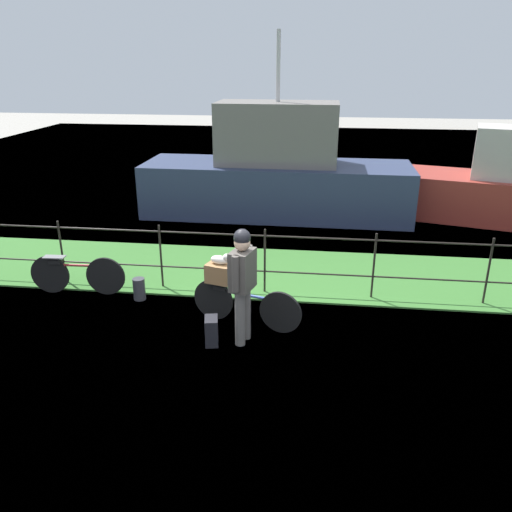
{
  "coord_description": "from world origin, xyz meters",
  "views": [
    {
      "loc": [
        0.85,
        -6.02,
        3.8
      ],
      "look_at": [
        -0.08,
        1.39,
        0.9
      ],
      "focal_mm": 36.15,
      "sensor_mm": 36.0,
      "label": 1
    }
  ],
  "objects_px": {
    "moored_boat_near": "(277,175)",
    "backpack_on_paving": "(212,331)",
    "mooring_bollard": "(139,289)",
    "bicycle_parked": "(77,274)",
    "wooden_crate": "(220,273)",
    "bicycle_main": "(245,304)",
    "cyclist_person": "(243,277)",
    "terrier_dog": "(221,259)"
  },
  "relations": [
    {
      "from": "bicycle_main",
      "to": "bicycle_parked",
      "type": "xyz_separation_m",
      "value": [
        -3.0,
        0.75,
        0.01
      ]
    },
    {
      "from": "bicycle_main",
      "to": "wooden_crate",
      "type": "bearing_deg",
      "value": 164.3
    },
    {
      "from": "terrier_dog",
      "to": "moored_boat_near",
      "type": "height_order",
      "value": "moored_boat_near"
    },
    {
      "from": "backpack_on_paving",
      "to": "mooring_bollard",
      "type": "height_order",
      "value": "backpack_on_paving"
    },
    {
      "from": "cyclist_person",
      "to": "backpack_on_paving",
      "type": "distance_m",
      "value": 0.92
    },
    {
      "from": "bicycle_parked",
      "to": "terrier_dog",
      "type": "bearing_deg",
      "value": -13.86
    },
    {
      "from": "wooden_crate",
      "to": "bicycle_parked",
      "type": "relative_size",
      "value": 0.23
    },
    {
      "from": "terrier_dog",
      "to": "backpack_on_paving",
      "type": "bearing_deg",
      "value": -91.56
    },
    {
      "from": "wooden_crate",
      "to": "bicycle_parked",
      "type": "distance_m",
      "value": 2.72
    },
    {
      "from": "mooring_bollard",
      "to": "moored_boat_near",
      "type": "distance_m",
      "value": 5.64
    },
    {
      "from": "bicycle_parked",
      "to": "moored_boat_near",
      "type": "distance_m",
      "value": 5.99
    },
    {
      "from": "terrier_dog",
      "to": "bicycle_parked",
      "type": "relative_size",
      "value": 0.2
    },
    {
      "from": "terrier_dog",
      "to": "backpack_on_paving",
      "type": "height_order",
      "value": "terrier_dog"
    },
    {
      "from": "terrier_dog",
      "to": "bicycle_parked",
      "type": "bearing_deg",
      "value": 166.14
    },
    {
      "from": "terrier_dog",
      "to": "moored_boat_near",
      "type": "relative_size",
      "value": 0.05
    },
    {
      "from": "mooring_bollard",
      "to": "terrier_dog",
      "type": "bearing_deg",
      "value": -20.0
    },
    {
      "from": "mooring_bollard",
      "to": "moored_boat_near",
      "type": "bearing_deg",
      "value": 70.88
    },
    {
      "from": "bicycle_main",
      "to": "terrier_dog",
      "type": "xyz_separation_m",
      "value": [
        -0.37,
        0.1,
        0.67
      ]
    },
    {
      "from": "cyclist_person",
      "to": "terrier_dog",
      "type": "bearing_deg",
      "value": 125.15
    },
    {
      "from": "bicycle_main",
      "to": "wooden_crate",
      "type": "xyz_separation_m",
      "value": [
        -0.39,
        0.11,
        0.44
      ]
    },
    {
      "from": "terrier_dog",
      "to": "mooring_bollard",
      "type": "height_order",
      "value": "terrier_dog"
    },
    {
      "from": "mooring_bollard",
      "to": "cyclist_person",
      "type": "bearing_deg",
      "value": -30.54
    },
    {
      "from": "wooden_crate",
      "to": "mooring_bollard",
      "type": "relative_size",
      "value": 1.0
    },
    {
      "from": "mooring_bollard",
      "to": "bicycle_parked",
      "type": "distance_m",
      "value": 1.14
    },
    {
      "from": "mooring_bollard",
      "to": "bicycle_parked",
      "type": "height_order",
      "value": "bicycle_parked"
    },
    {
      "from": "moored_boat_near",
      "to": "bicycle_parked",
      "type": "bearing_deg",
      "value": -119.67
    },
    {
      "from": "bicycle_main",
      "to": "bicycle_parked",
      "type": "distance_m",
      "value": 3.09
    },
    {
      "from": "mooring_bollard",
      "to": "bicycle_parked",
      "type": "relative_size",
      "value": 0.23
    },
    {
      "from": "wooden_crate",
      "to": "backpack_on_paving",
      "type": "height_order",
      "value": "wooden_crate"
    },
    {
      "from": "cyclist_person",
      "to": "mooring_bollard",
      "type": "xyz_separation_m",
      "value": [
        -1.92,
        1.13,
        -0.82
      ]
    },
    {
      "from": "wooden_crate",
      "to": "terrier_dog",
      "type": "relative_size",
      "value": 1.15
    },
    {
      "from": "terrier_dog",
      "to": "cyclist_person",
      "type": "bearing_deg",
      "value": -54.85
    },
    {
      "from": "cyclist_person",
      "to": "bicycle_parked",
      "type": "xyz_separation_m",
      "value": [
        -3.04,
        1.23,
        -0.65
      ]
    },
    {
      "from": "mooring_bollard",
      "to": "bicycle_parked",
      "type": "xyz_separation_m",
      "value": [
        -1.12,
        0.1,
        0.16
      ]
    },
    {
      "from": "bicycle_main",
      "to": "mooring_bollard",
      "type": "height_order",
      "value": "bicycle_main"
    },
    {
      "from": "bicycle_main",
      "to": "cyclist_person",
      "type": "xyz_separation_m",
      "value": [
        0.04,
        -0.48,
        0.66
      ]
    },
    {
      "from": "wooden_crate",
      "to": "bicycle_parked",
      "type": "xyz_separation_m",
      "value": [
        -2.6,
        0.64,
        -0.44
      ]
    },
    {
      "from": "mooring_bollard",
      "to": "moored_boat_near",
      "type": "height_order",
      "value": "moored_boat_near"
    },
    {
      "from": "backpack_on_paving",
      "to": "moored_boat_near",
      "type": "relative_size",
      "value": 0.06
    },
    {
      "from": "terrier_dog",
      "to": "bicycle_main",
      "type": "bearing_deg",
      "value": -15.7
    },
    {
      "from": "terrier_dog",
      "to": "mooring_bollard",
      "type": "bearing_deg",
      "value": 160.0
    },
    {
      "from": "moored_boat_near",
      "to": "backpack_on_paving",
      "type": "bearing_deg",
      "value": -92.96
    }
  ]
}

